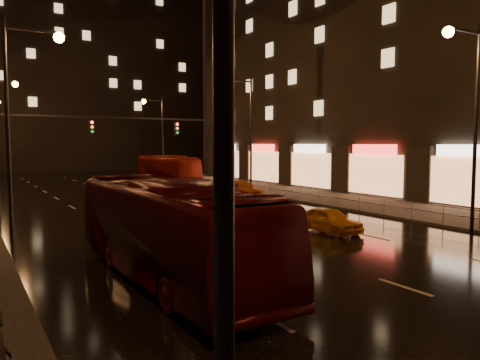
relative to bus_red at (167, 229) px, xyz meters
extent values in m
plane|color=black|center=(5.80, 17.32, -1.60)|extent=(140.00, 140.00, 0.00)
cube|color=#38332D|center=(19.30, 12.32, -1.53)|extent=(7.00, 70.00, 0.15)
cube|color=black|center=(31.80, 17.32, 13.40)|extent=(18.00, 50.00, 30.00)
cube|color=black|center=(9.80, 69.32, 16.40)|extent=(44.00, 16.00, 36.00)
cube|color=black|center=(3.80, 17.32, 4.50)|extent=(15.20, 0.14, 0.14)
cube|color=black|center=(1.80, 17.32, 3.85)|extent=(0.32, 0.18, 0.95)
cube|color=black|center=(7.80, 17.32, 3.85)|extent=(0.32, 0.18, 0.95)
sphere|color=#FF1E19|center=(1.80, 17.20, 4.15)|extent=(0.18, 0.18, 0.18)
cylinder|color=black|center=(-3.80, -10.68, 3.40)|extent=(0.18, 0.18, 10.00)
cylinder|color=black|center=(15.40, -0.68, 3.40)|extent=(0.18, 0.18, 10.00)
cube|color=black|center=(14.20, -0.68, 7.90)|extent=(2.40, 0.12, 0.12)
sphere|color=#F89B31|center=(13.10, -0.68, 7.70)|extent=(0.50, 0.50, 0.50)
cylinder|color=#99999E|center=(16.00, 41.32, -0.95)|extent=(0.04, 0.04, 1.00)
cube|color=#99999E|center=(16.00, 15.32, -0.50)|extent=(0.05, 56.00, 0.05)
cube|color=#99999E|center=(16.00, 15.32, -0.90)|extent=(0.05, 56.00, 0.05)
imported|color=#530B11|center=(0.00, 0.00, 0.00)|extent=(2.74, 11.53, 3.21)
imported|color=#AF2411|center=(13.74, 33.81, -0.06)|extent=(3.25, 11.21, 3.08)
imported|color=orange|center=(9.80, 3.23, -0.98)|extent=(1.72, 3.73, 1.24)
imported|color=#BA5311|center=(13.80, 18.25, -0.92)|extent=(2.21, 4.81, 1.36)
camera|label=1|loc=(-5.67, -14.06, 2.77)|focal=35.00mm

